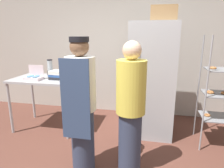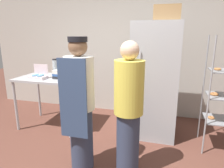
% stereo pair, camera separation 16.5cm
% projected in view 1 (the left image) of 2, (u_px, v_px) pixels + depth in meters
% --- Properties ---
extents(back_wall, '(6.40, 0.12, 2.92)m').
position_uv_depth(back_wall, '(125.00, 43.00, 4.09)').
color(back_wall, '#B7B2A8').
rests_on(back_wall, ground_plane).
extents(refrigerator, '(0.72, 0.71, 1.83)m').
position_uv_depth(refrigerator, '(151.00, 80.00, 3.25)').
color(refrigerator, '#ADAFB5').
rests_on(refrigerator, ground_plane).
extents(prep_counter, '(1.09, 0.74, 0.91)m').
position_uv_depth(prep_counter, '(46.00, 84.00, 3.45)').
color(prep_counter, '#ADAFB5').
rests_on(prep_counter, ground_plane).
extents(donut_box, '(0.27, 0.19, 0.23)m').
position_uv_depth(donut_box, '(34.00, 77.00, 3.29)').
color(donut_box, silver).
rests_on(donut_box, prep_counter).
extents(blender_pitcher, '(0.12, 0.12, 0.29)m').
position_uv_depth(blender_pitcher, '(50.00, 68.00, 3.65)').
color(blender_pitcher, black).
rests_on(blender_pitcher, prep_counter).
extents(binder_stack, '(0.30, 0.25, 0.14)m').
position_uv_depth(binder_stack, '(59.00, 75.00, 3.33)').
color(binder_stack, '#232328').
rests_on(binder_stack, prep_counter).
extents(cardboard_storage_box, '(0.39, 0.35, 0.23)m').
position_uv_depth(cardboard_storage_box, '(164.00, 14.00, 2.98)').
color(cardboard_storage_box, '#937047').
rests_on(cardboard_storage_box, refrigerator).
extents(person_baker, '(0.34, 0.36, 1.63)m').
position_uv_depth(person_baker, '(81.00, 105.00, 2.33)').
color(person_baker, '#333D56').
rests_on(person_baker, ground_plane).
extents(person_customer, '(0.34, 0.34, 1.59)m').
position_uv_depth(person_customer, '(131.00, 109.00, 2.30)').
color(person_customer, '#333D56').
rests_on(person_customer, ground_plane).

